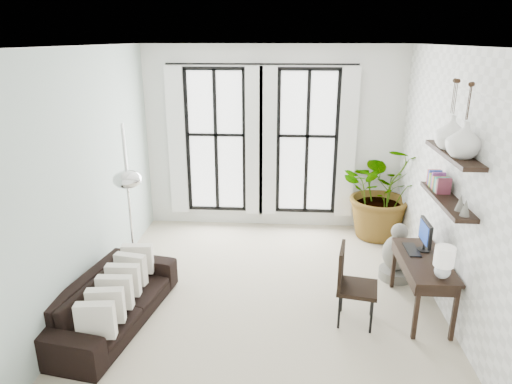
# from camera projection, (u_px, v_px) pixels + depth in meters

# --- Properties ---
(floor) EXTENTS (5.00, 5.00, 0.00)m
(floor) POSITION_uv_depth(u_px,v_px,m) (265.00, 295.00, 6.14)
(floor) COLOR #C2B59A
(floor) RESTS_ON ground
(ceiling) EXTENTS (5.00, 5.00, 0.00)m
(ceiling) POSITION_uv_depth(u_px,v_px,m) (267.00, 46.00, 5.11)
(ceiling) COLOR white
(ceiling) RESTS_ON wall_back
(wall_left) EXTENTS (0.00, 5.00, 5.00)m
(wall_left) POSITION_uv_depth(u_px,v_px,m) (89.00, 178.00, 5.77)
(wall_left) COLOR #ACC0B7
(wall_left) RESTS_ON floor
(wall_right) EXTENTS (0.00, 5.00, 5.00)m
(wall_right) POSITION_uv_depth(u_px,v_px,m) (453.00, 186.00, 5.48)
(wall_right) COLOR white
(wall_right) RESTS_ON floor
(wall_back) EXTENTS (4.50, 0.00, 4.50)m
(wall_back) POSITION_uv_depth(u_px,v_px,m) (273.00, 139.00, 7.99)
(wall_back) COLOR white
(wall_back) RESTS_ON floor
(windows) EXTENTS (3.26, 0.13, 2.65)m
(windows) POSITION_uv_depth(u_px,v_px,m) (261.00, 142.00, 7.94)
(windows) COLOR white
(windows) RESTS_ON wall_back
(wall_shelves) EXTENTS (0.25, 1.30, 0.60)m
(wall_shelves) POSITION_uv_depth(u_px,v_px,m) (448.00, 181.00, 5.24)
(wall_shelves) COLOR black
(wall_shelves) RESTS_ON wall_right
(sofa) EXTENTS (1.14, 2.15, 0.60)m
(sofa) POSITION_uv_depth(u_px,v_px,m) (113.00, 300.00, 5.47)
(sofa) COLOR black
(sofa) RESTS_ON floor
(throw_pillows) EXTENTS (0.40, 1.52, 0.40)m
(throw_pillows) POSITION_uv_depth(u_px,v_px,m) (119.00, 286.00, 5.40)
(throw_pillows) COLOR beige
(throw_pillows) RESTS_ON sofa
(plant) EXTENTS (1.63, 1.45, 1.67)m
(plant) POSITION_uv_depth(u_px,v_px,m) (383.00, 190.00, 7.72)
(plant) COLOR #2D7228
(plant) RESTS_ON floor
(desk) EXTENTS (0.53, 1.24, 1.13)m
(desk) POSITION_uv_depth(u_px,v_px,m) (425.00, 264.00, 5.50)
(desk) COLOR black
(desk) RESTS_ON floor
(desk_chair) EXTENTS (0.54, 0.54, 0.97)m
(desk_chair) POSITION_uv_depth(u_px,v_px,m) (350.00, 280.00, 5.41)
(desk_chair) COLOR black
(desk_chair) RESTS_ON floor
(arc_lamp) EXTENTS (0.73, 1.39, 2.35)m
(arc_lamp) POSITION_uv_depth(u_px,v_px,m) (126.00, 166.00, 5.52)
(arc_lamp) COLOR silver
(arc_lamp) RESTS_ON floor
(buddha) EXTENTS (0.47, 0.47, 0.84)m
(buddha) POSITION_uv_depth(u_px,v_px,m) (397.00, 256.00, 6.47)
(buddha) COLOR slate
(buddha) RESTS_ON floor
(vase_a) EXTENTS (0.37, 0.37, 0.38)m
(vase_a) POSITION_uv_depth(u_px,v_px,m) (464.00, 140.00, 4.80)
(vase_a) COLOR white
(vase_a) RESTS_ON shelf_upper
(vase_b) EXTENTS (0.37, 0.37, 0.38)m
(vase_b) POSITION_uv_depth(u_px,v_px,m) (451.00, 132.00, 5.18)
(vase_b) COLOR white
(vase_b) RESTS_ON shelf_upper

